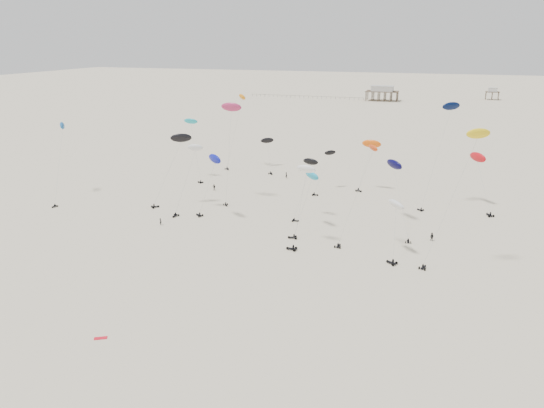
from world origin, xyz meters
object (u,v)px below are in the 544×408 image
(rig_0, at_px, (61,138))
(spectator_0, at_px, (161,225))
(pavilion_main, at_px, (382,94))
(pavilion_small, at_px, (492,94))
(rig_9, at_px, (395,217))
(rig_4, at_px, (268,146))

(rig_0, xyz_separation_m, spectator_0, (36.45, -14.23, -15.18))
(pavilion_main, bearing_deg, spectator_0, -93.43)
(pavilion_main, xyz_separation_m, spectator_0, (-15.81, -263.56, -4.22))
(pavilion_main, relative_size, spectator_0, 11.17)
(pavilion_small, xyz_separation_m, rig_9, (-34.55, -294.07, 4.10))
(rig_0, relative_size, rig_9, 1.96)
(rig_9, relative_size, spectator_0, 5.97)
(rig_4, bearing_deg, pavilion_main, -137.48)
(rig_0, distance_m, rig_9, 89.26)
(pavilion_main, bearing_deg, rig_9, -82.35)
(spectator_0, bearing_deg, rig_9, -153.09)
(pavilion_small, xyz_separation_m, spectator_0, (-85.81, -293.56, -3.49))
(pavilion_main, bearing_deg, rig_0, -101.84)
(rig_4, height_order, spectator_0, rig_4)
(pavilion_main, height_order, spectator_0, pavilion_main)
(rig_9, bearing_deg, rig_0, 107.31)
(pavilion_small, relative_size, rig_9, 0.80)
(pavilion_small, distance_m, rig_9, 296.13)
(pavilion_small, height_order, rig_9, rig_9)
(rig_0, xyz_separation_m, rig_4, (41.42, 45.93, -8.37))
(rig_9, xyz_separation_m, spectator_0, (-51.26, 0.52, -7.59))
(spectator_0, bearing_deg, pavilion_small, -78.80)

